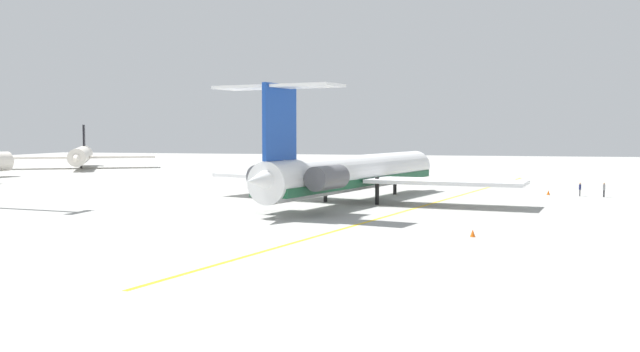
% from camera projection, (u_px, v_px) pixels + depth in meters
% --- Properties ---
extents(ground, '(294.83, 294.83, 0.00)m').
position_uv_depth(ground, '(478.00, 202.00, 79.63)').
color(ground, '#9E9E99').
extents(main_jetliner, '(40.57, 36.30, 11.99)m').
position_uv_depth(main_jetliner, '(351.00, 173.00, 78.23)').
color(main_jetliner, white).
rests_on(main_jetliner, ground).
extents(airliner_mid_right, '(28.02, 28.40, 9.05)m').
position_uv_depth(airliner_mid_right, '(81.00, 156.00, 149.16)').
color(airliner_mid_right, silver).
rests_on(airliner_mid_right, ground).
extents(ground_crew_near_nose, '(0.41, 0.26, 1.64)m').
position_uv_depth(ground_crew_near_nose, '(580.00, 187.00, 86.81)').
color(ground_crew_near_nose, black).
rests_on(ground_crew_near_nose, ground).
extents(ground_crew_near_tail, '(0.43, 0.27, 1.72)m').
position_uv_depth(ground_crew_near_tail, '(335.00, 177.00, 104.43)').
color(ground_crew_near_tail, black).
rests_on(ground_crew_near_tail, ground).
extents(ground_crew_portside, '(0.46, 0.29, 1.79)m').
position_uv_depth(ground_crew_portside, '(262.00, 177.00, 104.54)').
color(ground_crew_portside, black).
rests_on(ground_crew_portside, ground).
extents(ground_crew_starboard, '(0.37, 0.29, 1.74)m').
position_uv_depth(ground_crew_starboard, '(604.00, 188.00, 85.60)').
color(ground_crew_starboard, black).
rests_on(ground_crew_starboard, ground).
extents(safety_cone_nose, '(0.40, 0.40, 0.55)m').
position_uv_depth(safety_cone_nose, '(317.00, 182.00, 106.52)').
color(safety_cone_nose, '#EA590F').
rests_on(safety_cone_nose, ground).
extents(safety_cone_wingtip, '(0.40, 0.40, 0.55)m').
position_uv_depth(safety_cone_wingtip, '(548.00, 193.00, 88.47)').
color(safety_cone_wingtip, '#EA590F').
rests_on(safety_cone_wingtip, ground).
extents(safety_cone_tail, '(0.40, 0.40, 0.55)m').
position_uv_depth(safety_cone_tail, '(473.00, 233.00, 53.69)').
color(safety_cone_tail, '#EA590F').
rests_on(safety_cone_tail, ground).
extents(taxiway_centreline, '(91.77, 21.75, 0.01)m').
position_uv_depth(taxiway_centreline, '(430.00, 204.00, 77.54)').
color(taxiway_centreline, gold).
rests_on(taxiway_centreline, ground).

